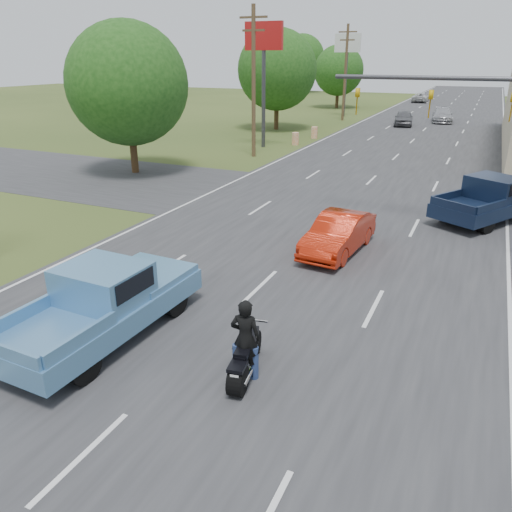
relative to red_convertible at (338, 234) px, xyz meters
The scene contains 23 objects.
ground 12.02m from the red_convertible, 96.64° to the right, with size 200.00×200.00×0.00m, color #33461C.
main_road 28.13m from the red_convertible, 92.83° to the left, with size 15.00×180.00×0.02m, color #2D2D30.
cross_road 6.28m from the red_convertible, 102.84° to the left, with size 120.00×10.00×0.02m, color #2D2D30.
utility_pole_5 19.96m from the red_convertible, 124.10° to the left, with size 2.00×0.28×10.00m.
utility_pole_6 41.79m from the red_convertible, 105.20° to the left, with size 2.00×0.28×10.00m.
tree_0 17.97m from the red_convertible, 152.29° to the left, with size 7.14×7.14×8.84m.
tree_1 33.91m from the red_convertible, 116.33° to the left, with size 7.56×7.56×9.36m.
tree_2 56.44m from the red_convertible, 106.08° to the left, with size 6.72×6.72×8.32m.
tree_4 84.83m from the red_convertible, 131.79° to the left, with size 9.24×9.24×11.44m.
tree_6 89.00m from the red_convertible, 110.70° to the left, with size 8.82×8.82×10.92m.
barrel_2 24.20m from the red_convertible, 114.12° to the left, with size 0.56×0.56×1.00m, color orange.
barrel_3 27.79m from the red_convertible, 110.18° to the left, with size 0.56×0.56×1.00m, color orange.
pole_sign_left_near 24.21m from the red_convertible, 120.62° to the left, with size 3.00×0.35×9.20m.
pole_sign_left_far 46.11m from the red_convertible, 105.09° to the left, with size 3.00×0.35×9.20m.
signal_mast 7.89m from the red_convertible, 48.88° to the left, with size 9.12×0.40×7.00m.
red_convertible is the anchor object (origin of this frame).
motorcycle 8.52m from the red_convertible, 88.10° to the right, with size 0.79×2.20×1.12m.
rider 8.47m from the red_convertible, 88.16° to the right, with size 0.68×0.45×1.86m, color black.
blue_pickup 9.06m from the red_convertible, 115.03° to the right, with size 2.43×5.91×1.94m.
navy_pickup 8.45m from the red_convertible, 52.91° to the left, with size 4.90×6.21×1.95m.
distant_car_grey 38.46m from the red_convertible, 95.75° to the left, with size 1.81×4.49×1.53m, color #57575C.
distant_car_silver 42.96m from the red_convertible, 90.57° to the left, with size 2.10×5.17×1.50m, color #A8A8AD.
distant_car_white 68.80m from the red_convertible, 95.13° to the left, with size 2.31×5.00×1.39m, color #BDBDBD.
Camera 1 is at (5.84, -5.12, 6.82)m, focal length 35.00 mm.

